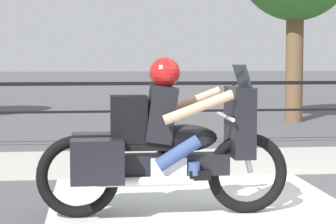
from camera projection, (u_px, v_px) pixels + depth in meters
The scene contains 3 objects.
sidewalk_band at pixel (256, 160), 9.55m from camera, with size 44.00×2.40×0.01m, color #A8A59E.
fence_railing at pixel (233, 95), 11.05m from camera, with size 36.00×0.05×1.10m.
motorcycle at pixel (162, 144), 6.19m from camera, with size 2.40×0.76×1.51m.
Camera 1 is at (-2.36, -5.85, 1.52)m, focal length 70.00 mm.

